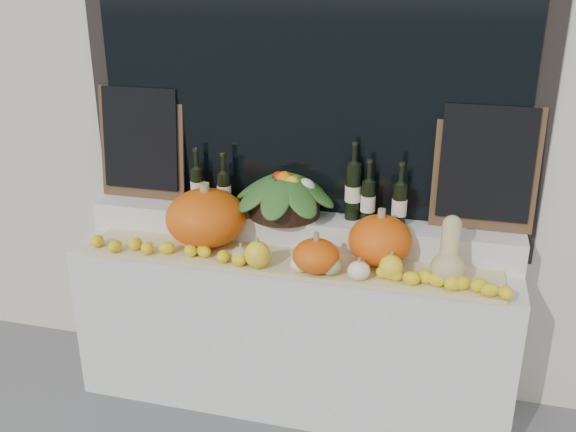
{
  "coord_description": "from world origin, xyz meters",
  "views": [
    {
      "loc": [
        0.75,
        -1.39,
        2.28
      ],
      "look_at": [
        0.0,
        1.45,
        1.12
      ],
      "focal_mm": 40.0,
      "sensor_mm": 36.0,
      "label": 1
    }
  ],
  "objects_px": {
    "pumpkin_right": "(380,240)",
    "produce_bowl": "(284,193)",
    "pumpkin_left": "(206,218)",
    "wine_bottle_tall": "(353,191)",
    "butternut_squash": "(449,257)"
  },
  "relations": [
    {
      "from": "pumpkin_right",
      "to": "produce_bowl",
      "type": "xyz_separation_m",
      "value": [
        -0.53,
        0.18,
        0.13
      ]
    },
    {
      "from": "pumpkin_left",
      "to": "wine_bottle_tall",
      "type": "relative_size",
      "value": 1.02
    },
    {
      "from": "pumpkin_left",
      "to": "produce_bowl",
      "type": "relative_size",
      "value": 0.73
    },
    {
      "from": "pumpkin_left",
      "to": "butternut_squash",
      "type": "height_order",
      "value": "butternut_squash"
    },
    {
      "from": "pumpkin_left",
      "to": "produce_bowl",
      "type": "height_order",
      "value": "produce_bowl"
    },
    {
      "from": "produce_bowl",
      "to": "wine_bottle_tall",
      "type": "bearing_deg",
      "value": 6.84
    },
    {
      "from": "butternut_squash",
      "to": "pumpkin_right",
      "type": "bearing_deg",
      "value": 163.11
    },
    {
      "from": "pumpkin_left",
      "to": "wine_bottle_tall",
      "type": "height_order",
      "value": "wine_bottle_tall"
    },
    {
      "from": "pumpkin_left",
      "to": "wine_bottle_tall",
      "type": "distance_m",
      "value": 0.77
    },
    {
      "from": "pumpkin_right",
      "to": "produce_bowl",
      "type": "height_order",
      "value": "produce_bowl"
    },
    {
      "from": "produce_bowl",
      "to": "pumpkin_right",
      "type": "bearing_deg",
      "value": -18.89
    },
    {
      "from": "produce_bowl",
      "to": "pumpkin_left",
      "type": "bearing_deg",
      "value": -154.49
    },
    {
      "from": "pumpkin_left",
      "to": "pumpkin_right",
      "type": "xyz_separation_m",
      "value": [
        0.9,
        -0.0,
        -0.03
      ]
    },
    {
      "from": "pumpkin_right",
      "to": "wine_bottle_tall",
      "type": "height_order",
      "value": "wine_bottle_tall"
    },
    {
      "from": "butternut_squash",
      "to": "wine_bottle_tall",
      "type": "distance_m",
      "value": 0.62
    }
  ]
}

